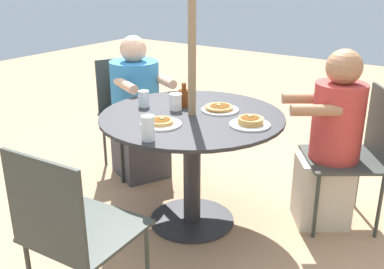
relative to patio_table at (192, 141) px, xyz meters
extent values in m
plane|color=tan|center=(0.00, 0.00, -0.58)|extent=(12.00, 12.00, 0.00)
cylinder|color=#28282B|center=(0.00, 0.00, -0.58)|extent=(0.57, 0.57, 0.01)
cylinder|color=#28282B|center=(0.00, 0.00, -0.21)|extent=(0.11, 0.11, 0.74)
cylinder|color=#28282B|center=(0.00, 0.00, 0.17)|extent=(1.16, 1.16, 0.02)
cylinder|color=#846B4C|center=(0.00, 0.00, 0.64)|extent=(0.05, 0.05, 2.45)
cylinder|color=#333833|center=(-0.51, -0.62, -0.36)|extent=(0.02, 0.02, 0.45)
cylinder|color=#333833|center=(-0.16, -0.79, -0.36)|extent=(0.02, 0.02, 0.45)
cylinder|color=#333833|center=(-0.69, -0.97, -0.36)|extent=(0.02, 0.02, 0.45)
cylinder|color=#333833|center=(-0.33, -1.14, -0.36)|extent=(0.02, 0.02, 0.45)
cube|color=#333833|center=(-0.42, -0.88, -0.13)|extent=(0.62, 0.62, 0.02)
cube|color=#333833|center=(-0.52, -1.08, 0.11)|extent=(0.41, 0.21, 0.45)
cube|color=#3D3D42|center=(-0.37, -0.77, -0.36)|extent=(0.50, 0.52, 0.45)
cylinder|color=teal|center=(-0.40, -0.83, 0.11)|extent=(0.38, 0.38, 0.49)
sphere|color=#DBA884|center=(-0.40, -0.83, 0.45)|extent=(0.21, 0.21, 0.21)
cylinder|color=#DBA884|center=(-0.45, -0.58, 0.23)|extent=(0.20, 0.32, 0.07)
cylinder|color=#DBA884|center=(-0.17, -0.71, 0.23)|extent=(0.20, 0.32, 0.07)
cylinder|color=#333833|center=(0.79, -0.14, -0.36)|extent=(0.02, 0.02, 0.45)
cylinder|color=#333833|center=(0.76, 0.25, -0.36)|extent=(0.02, 0.02, 0.45)
cube|color=#333833|center=(0.97, 0.07, -0.13)|extent=(0.50, 0.50, 0.02)
cube|color=#333833|center=(1.20, 0.09, 0.11)|extent=(0.05, 0.44, 0.45)
cylinder|color=#333833|center=(-0.28, 0.75, -0.36)|extent=(0.02, 0.02, 0.45)
cylinder|color=#333833|center=(-0.61, 0.52, -0.36)|extent=(0.02, 0.02, 0.45)
cylinder|color=#333833|center=(-0.51, 1.08, -0.36)|extent=(0.02, 0.02, 0.45)
cylinder|color=#333833|center=(-0.83, 0.85, -0.36)|extent=(0.02, 0.02, 0.45)
cube|color=#333833|center=(-0.56, 0.80, -0.13)|extent=(0.65, 0.65, 0.02)
cube|color=#333833|center=(-0.68, 0.99, 0.11)|extent=(0.37, 0.27, 0.45)
cube|color=beige|center=(-0.50, 0.71, -0.36)|extent=(0.44, 0.45, 0.45)
cylinder|color=#B73833|center=(-0.52, 0.75, 0.12)|extent=(0.32, 0.32, 0.51)
sphere|color=#A3704C|center=(-0.52, 0.75, 0.48)|extent=(0.22, 0.22, 0.22)
cylinder|color=#A3704C|center=(-0.31, 0.68, 0.25)|extent=(0.23, 0.29, 0.07)
cylinder|color=#A3704C|center=(-0.52, 0.53, 0.25)|extent=(0.23, 0.29, 0.07)
cylinder|color=white|center=(-0.02, 0.39, 0.18)|extent=(0.24, 0.24, 0.01)
cylinder|color=#BC8947|center=(-0.02, 0.39, 0.19)|extent=(0.15, 0.15, 0.01)
cylinder|color=#BC8947|center=(-0.02, 0.40, 0.21)|extent=(0.15, 0.15, 0.01)
cylinder|color=#BC8947|center=(-0.03, 0.40, 0.22)|extent=(0.15, 0.15, 0.01)
ellipsoid|color=brown|center=(-0.02, 0.39, 0.23)|extent=(0.12, 0.11, 0.00)
cube|color=#F4E084|center=(-0.03, 0.39, 0.23)|extent=(0.02, 0.02, 0.01)
cylinder|color=white|center=(-0.17, 0.10, 0.18)|extent=(0.24, 0.24, 0.01)
cylinder|color=#BC8947|center=(-0.17, 0.10, 0.19)|extent=(0.17, 0.17, 0.01)
cylinder|color=#BC8947|center=(-0.16, 0.10, 0.20)|extent=(0.18, 0.18, 0.01)
ellipsoid|color=brown|center=(-0.17, 0.10, 0.21)|extent=(0.14, 0.13, 0.00)
cube|color=#F4E084|center=(-0.16, 0.09, 0.22)|extent=(0.03, 0.03, 0.01)
cylinder|color=white|center=(0.26, -0.04, 0.18)|extent=(0.24, 0.24, 0.01)
cylinder|color=#BC8947|center=(0.27, -0.04, 0.19)|extent=(0.15, 0.15, 0.01)
cylinder|color=#BC8947|center=(0.26, -0.04, 0.20)|extent=(0.15, 0.15, 0.01)
ellipsoid|color=brown|center=(0.26, -0.04, 0.21)|extent=(0.11, 0.10, 0.00)
cube|color=#F4E084|center=(0.26, -0.03, 0.22)|extent=(0.02, 0.02, 0.01)
cylinder|color=#602D0F|center=(-0.12, -0.15, 0.23)|extent=(0.07, 0.07, 0.11)
cylinder|color=#602D0F|center=(-0.12, -0.15, 0.31)|extent=(0.03, 0.03, 0.05)
torus|color=#602D0F|center=(-0.09, -0.15, 0.25)|extent=(0.05, 0.01, 0.05)
cylinder|color=white|center=(-0.02, -0.14, 0.23)|extent=(0.08, 0.08, 0.10)
cylinder|color=white|center=(-0.02, -0.14, 0.28)|extent=(0.08, 0.08, 0.01)
cylinder|color=silver|center=(0.49, 0.06, 0.24)|extent=(0.07, 0.07, 0.14)
cylinder|color=silver|center=(0.04, -0.36, 0.23)|extent=(0.07, 0.07, 0.11)
camera|label=1|loc=(2.19, 1.52, 1.05)|focal=42.00mm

